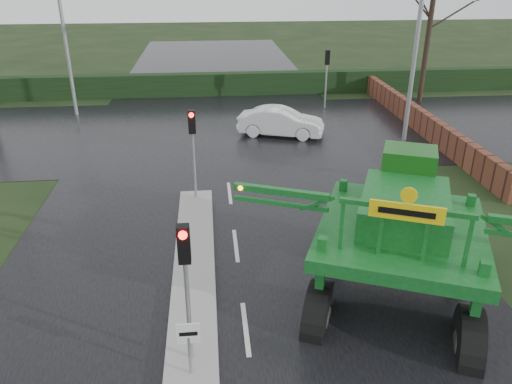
{
  "coord_description": "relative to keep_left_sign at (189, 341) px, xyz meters",
  "views": [
    {
      "loc": [
        -0.7,
        -9.76,
        8.25
      ],
      "look_at": [
        0.62,
        3.72,
        2.0
      ],
      "focal_mm": 35.0,
      "sensor_mm": 36.0,
      "label": 1
    }
  ],
  "objects": [
    {
      "name": "brick_wall",
      "position": [
        11.8,
        17.5,
        -0.46
      ],
      "size": [
        0.4,
        20.0,
        1.2
      ],
      "primitive_type": "cube",
      "color": "#592D1E",
      "rests_on": "ground"
    },
    {
      "name": "road_main",
      "position": [
        1.3,
        11.5,
        -1.05
      ],
      "size": [
        14.0,
        80.0,
        0.02
      ],
      "primitive_type": "cube",
      "color": "black",
      "rests_on": "ground"
    },
    {
      "name": "street_light_right",
      "position": [
        9.49,
        13.5,
        4.93
      ],
      "size": [
        3.85,
        0.3,
        10.0
      ],
      "color": "gray",
      "rests_on": "ground"
    },
    {
      "name": "traffic_signal_far",
      "position": [
        7.8,
        21.51,
        1.53
      ],
      "size": [
        0.26,
        0.33,
        3.52
      ],
      "rotation": [
        0.0,
        0.0,
        3.14
      ],
      "color": "gray",
      "rests_on": "ground"
    },
    {
      "name": "ground",
      "position": [
        1.3,
        1.5,
        -1.06
      ],
      "size": [
        140.0,
        140.0,
        0.0
      ],
      "primitive_type": "plane",
      "color": "black",
      "rests_on": "ground"
    },
    {
      "name": "white_sedan",
      "position": [
        4.31,
        16.43,
        -1.06
      ],
      "size": [
        4.64,
        2.81,
        1.44
      ],
      "primitive_type": "imported",
      "rotation": [
        0.0,
        0.0,
        1.26
      ],
      "color": "white",
      "rests_on": "ground"
    },
    {
      "name": "crop_sprayer",
      "position": [
        3.25,
        1.93,
        1.29
      ],
      "size": [
        8.28,
        6.69,
        4.97
      ],
      "rotation": [
        0.0,
        0.0,
        -0.39
      ],
      "color": "black",
      "rests_on": "ground"
    },
    {
      "name": "traffic_signal_near",
      "position": [
        0.0,
        0.49,
        1.53
      ],
      "size": [
        0.26,
        0.33,
        3.52
      ],
      "color": "gray",
      "rests_on": "ground"
    },
    {
      "name": "hedge_row",
      "position": [
        1.3,
        25.5,
        -0.31
      ],
      "size": [
        44.0,
        0.9,
        1.5
      ],
      "primitive_type": "cube",
      "color": "black",
      "rests_on": "ground"
    },
    {
      "name": "traffic_signal_mid",
      "position": [
        0.0,
        8.99,
        1.53
      ],
      "size": [
        0.26,
        0.33,
        3.52
      ],
      "color": "gray",
      "rests_on": "ground"
    },
    {
      "name": "median_island",
      "position": [
        0.0,
        4.5,
        -0.97
      ],
      "size": [
        1.2,
        10.0,
        0.16
      ],
      "primitive_type": "cube",
      "color": "gray",
      "rests_on": "ground"
    },
    {
      "name": "keep_left_sign",
      "position": [
        0.0,
        0.0,
        0.0
      ],
      "size": [
        0.5,
        0.07,
        1.35
      ],
      "color": "gray",
      "rests_on": "ground"
    },
    {
      "name": "street_light_left_far",
      "position": [
        -6.89,
        21.5,
        4.93
      ],
      "size": [
        3.85,
        0.3,
        10.0
      ],
      "color": "gray",
      "rests_on": "ground"
    },
    {
      "name": "road_cross",
      "position": [
        1.3,
        17.5,
        -1.05
      ],
      "size": [
        80.0,
        12.0,
        0.02
      ],
      "primitive_type": "cube",
      "color": "black",
      "rests_on": "ground"
    }
  ]
}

